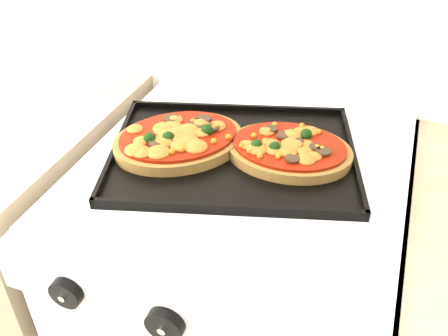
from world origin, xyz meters
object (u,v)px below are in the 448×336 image
at_px(pizza_left, 178,139).
at_px(pizza_right, 289,148).
at_px(stove, 239,318).
at_px(baking_tray, 233,152).

bearing_deg(pizza_left, pizza_right, 11.49).
height_order(stove, pizza_right, pizza_right).
xyz_separation_m(pizza_left, pizza_right, (0.20, 0.04, -0.00)).
xyz_separation_m(baking_tray, pizza_right, (0.10, 0.03, 0.01)).
bearing_deg(pizza_right, baking_tray, -165.06).
bearing_deg(stove, baking_tray, 148.97).
xyz_separation_m(stove, pizza_right, (0.07, 0.04, 0.48)).
height_order(stove, baking_tray, baking_tray).
bearing_deg(baking_tray, stove, -47.21).
xyz_separation_m(stove, pizza_left, (-0.13, 0.00, 0.48)).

